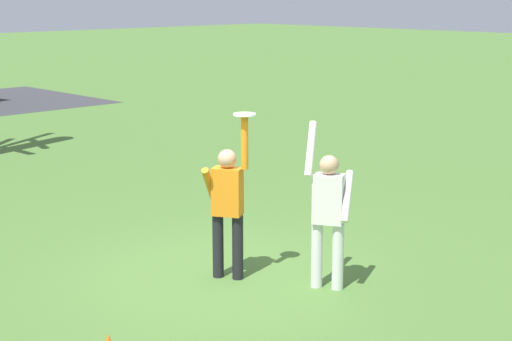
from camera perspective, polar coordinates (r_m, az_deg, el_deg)
ground_plane at (r=10.37m, az=-2.45°, el=-7.38°), size 120.00×120.00×0.00m
person_catcher at (r=9.98m, az=-2.03°, el=-2.27°), size 0.52×0.59×2.08m
person_defender at (r=9.67m, az=5.13°, el=-2.82°), size 0.61×0.66×2.04m
frisbee_disc at (r=9.69m, az=-0.82°, el=3.99°), size 0.27×0.27×0.02m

